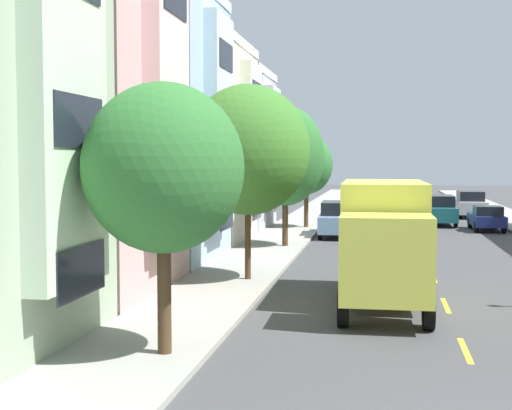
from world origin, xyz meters
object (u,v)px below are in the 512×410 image
at_px(street_tree_third, 285,156).
at_px(street_tree_second, 248,150).
at_px(parked_suv_silver, 470,204).
at_px(street_tree_nearest, 163,169).
at_px(street_tree_farthest, 306,165).
at_px(parked_hatchback_navy, 487,218).
at_px(parked_suv_sky, 338,219).
at_px(moving_teal_sedan, 439,210).
at_px(delivery_box_truck, 384,237).

bearing_deg(street_tree_third, street_tree_second, -90.00).
bearing_deg(parked_suv_silver, street_tree_nearest, -105.34).
height_order(street_tree_second, street_tree_third, street_tree_second).
height_order(street_tree_third, parked_suv_silver, street_tree_third).
distance_m(street_tree_farthest, parked_hatchback_navy, 11.20).
xyz_separation_m(parked_suv_sky, moving_teal_sedan, (6.05, 8.03, 0.00)).
relative_size(parked_hatchback_navy, parked_suv_silver, 0.84).
height_order(street_tree_second, parked_suv_sky, street_tree_second).
bearing_deg(parked_suv_silver, parked_hatchback_navy, -91.14).
height_order(street_tree_nearest, delivery_box_truck, street_tree_nearest).
bearing_deg(street_tree_second, street_tree_nearest, -90.00).
bearing_deg(street_tree_third, street_tree_nearest, -90.00).
xyz_separation_m(delivery_box_truck, parked_suv_sky, (-2.45, 18.23, -1.01)).
bearing_deg(parked_suv_silver, street_tree_third, -118.01).
relative_size(parked_suv_sky, parked_suv_silver, 1.01).
relative_size(street_tree_nearest, parked_suv_sky, 1.18).
bearing_deg(street_tree_second, street_tree_farthest, 90.00).
bearing_deg(street_tree_farthest, delivery_box_truck, -78.27).
xyz_separation_m(street_tree_nearest, parked_suv_sky, (2.15, 24.94, -3.08)).
relative_size(parked_suv_sky, moving_teal_sedan, 1.01).
distance_m(parked_hatchback_navy, moving_teal_sedan, 4.06).
relative_size(street_tree_second, street_tree_farthest, 1.19).
xyz_separation_m(street_tree_farthest, delivery_box_truck, (4.60, -22.14, -1.92)).
bearing_deg(street_tree_nearest, street_tree_second, 90.00).
bearing_deg(street_tree_second, delivery_box_truck, -32.28).
bearing_deg(delivery_box_truck, parked_suv_sky, 97.64).
relative_size(street_tree_farthest, parked_hatchback_navy, 1.39).
bearing_deg(parked_hatchback_navy, parked_suv_silver, 88.86).
xyz_separation_m(street_tree_third, delivery_box_truck, (4.60, -12.52, -2.41)).
distance_m(street_tree_second, street_tree_third, 9.62).
bearing_deg(parked_suv_silver, street_tree_farthest, -135.08).
xyz_separation_m(street_tree_third, parked_hatchback_navy, (10.70, 10.56, -3.65)).
height_order(street_tree_third, street_tree_farthest, street_tree_third).
height_order(street_tree_nearest, parked_suv_sky, street_tree_nearest).
xyz_separation_m(delivery_box_truck, parked_suv_silver, (6.30, 33.00, -1.01)).
height_order(street_tree_nearest, parked_suv_silver, street_tree_nearest).
distance_m(street_tree_second, delivery_box_truck, 6.02).
xyz_separation_m(parked_hatchback_navy, parked_suv_silver, (0.20, 9.93, 0.23)).
xyz_separation_m(street_tree_second, parked_suv_sky, (2.15, 15.33, -3.59)).
bearing_deg(parked_hatchback_navy, delivery_box_truck, -104.82).
height_order(street_tree_second, parked_suv_silver, street_tree_second).
bearing_deg(street_tree_third, parked_suv_silver, 61.99).
distance_m(street_tree_farthest, parked_suv_sky, 5.34).
height_order(delivery_box_truck, moving_teal_sedan, delivery_box_truck).
bearing_deg(parked_suv_silver, delivery_box_truck, -100.81).
relative_size(street_tree_third, parked_suv_silver, 1.38).
bearing_deg(delivery_box_truck, street_tree_farthest, 101.73).
xyz_separation_m(street_tree_second, parked_hatchback_navy, (10.70, 20.17, -3.82)).
height_order(street_tree_farthest, parked_suv_silver, street_tree_farthest).
relative_size(street_tree_farthest, moving_teal_sedan, 1.16).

